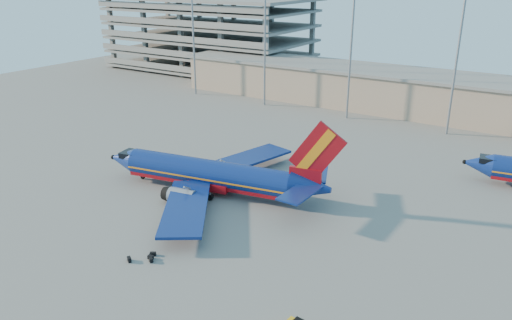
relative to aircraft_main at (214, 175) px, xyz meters
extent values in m
plane|color=slate|center=(5.60, -1.70, -2.52)|extent=(220.00, 220.00, 0.00)
cube|color=gray|center=(15.60, 56.30, 1.48)|extent=(120.00, 15.00, 8.00)
cube|color=slate|center=(15.60, 56.30, 5.68)|extent=(122.00, 16.00, 0.60)
cube|color=slate|center=(-56.40, 72.30, -1.52)|extent=(60.00, 30.00, 0.70)
cube|color=slate|center=(-56.40, 72.30, 2.68)|extent=(60.00, 30.00, 0.70)
cube|color=slate|center=(-56.40, 72.30, 6.88)|extent=(60.00, 30.00, 0.70)
cube|color=slate|center=(-56.40, 72.30, 11.08)|extent=(60.00, 30.00, 0.70)
cube|color=slate|center=(-56.40, 72.30, 15.28)|extent=(60.00, 30.00, 0.70)
cube|color=slate|center=(-56.40, 85.30, 7.98)|extent=(1.20, 1.20, 21.00)
cylinder|color=gray|center=(-39.40, 44.30, 11.48)|extent=(0.44, 0.44, 28.00)
cylinder|color=gray|center=(-19.40, 44.30, 11.48)|extent=(0.44, 0.44, 28.00)
cylinder|color=gray|center=(0.60, 44.30, 11.48)|extent=(0.44, 0.44, 28.00)
cylinder|color=gray|center=(20.60, 44.30, 11.48)|extent=(0.44, 0.44, 28.00)
cylinder|color=navy|center=(-0.82, -0.15, 0.16)|extent=(24.14, 7.79, 3.68)
cube|color=#9D0C14|center=(-0.82, -0.15, -0.78)|extent=(24.01, 7.10, 1.29)
cube|color=orange|center=(-0.82, -0.15, -0.09)|extent=(24.14, 7.83, 0.22)
cone|color=navy|center=(-14.63, -2.59, 0.16)|extent=(4.75, 4.35, 3.68)
cube|color=black|center=(-13.35, -2.37, 1.10)|extent=(2.80, 2.96, 0.80)
cone|color=navy|center=(13.47, 2.39, 0.51)|extent=(5.73, 4.52, 3.68)
cube|color=#9D0C14|center=(12.68, 2.25, 1.85)|extent=(4.21, 1.27, 2.19)
cube|color=#9D0C14|center=(14.05, 2.49, 5.33)|extent=(7.24, 1.59, 7.93)
cube|color=orange|center=(13.86, 2.46, 5.33)|extent=(4.85, 1.26, 6.22)
cube|color=navy|center=(12.49, 5.65, 1.05)|extent=(5.15, 7.02, 0.22)
cube|color=navy|center=(13.67, -1.01, 1.05)|extent=(3.20, 6.46, 0.22)
cube|color=navy|center=(-0.88, 8.73, -0.74)|extent=(8.54, 16.15, 0.35)
cube|color=navy|center=(2.17, -8.50, -0.74)|extent=(12.75, 15.55, 0.35)
cube|color=#9D0C14|center=(-0.33, -0.06, -1.18)|extent=(6.55, 4.86, 0.99)
cylinder|color=gray|center=(-2.90, 4.74, -1.38)|extent=(3.89, 2.68, 2.09)
cylinder|color=gray|center=(-1.10, -5.44, -1.38)|extent=(3.89, 2.68, 2.09)
cylinder|color=gray|center=(-11.59, -2.05, -1.98)|extent=(0.28, 0.28, 1.09)
cylinder|color=black|center=(-11.59, -2.05, -2.21)|extent=(0.67, 0.36, 0.64)
cylinder|color=black|center=(0.19, 2.66, -2.11)|extent=(0.92, 0.68, 0.84)
cylinder|color=black|center=(1.10, -2.43, -2.11)|extent=(0.92, 0.68, 0.84)
cone|color=navy|center=(29.39, 23.89, -0.02)|extent=(4.30, 3.90, 3.43)
cube|color=black|center=(30.58, 24.05, 0.86)|extent=(2.52, 2.68, 0.74)
cube|color=black|center=(3.14, -18.92, -2.28)|extent=(0.73, 0.63, 0.49)
cube|color=black|center=(5.16, -17.78, -2.30)|extent=(0.57, 0.53, 0.46)
cube|color=black|center=(4.69, -17.36, -2.31)|extent=(0.63, 0.40, 0.42)
cube|color=black|center=(4.40, -16.71, -2.34)|extent=(0.74, 0.66, 0.37)
camera|label=1|loc=(38.63, -49.64, 25.92)|focal=35.00mm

